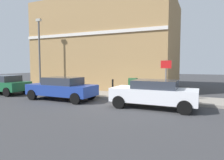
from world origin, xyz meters
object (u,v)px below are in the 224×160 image
at_px(car_white, 154,93).
at_px(bollard_far_kerb, 81,86).
at_px(bollard_near_cabinet, 113,86).
at_px(lamppost, 39,51).
at_px(car_green, 4,84).
at_px(street_sign, 166,74).
at_px(utility_cabinet, 133,87).
at_px(car_blue, 62,88).

distance_m(car_white, bollard_far_kerb, 5.55).
height_order(bollard_near_cabinet, lamppost, lamppost).
distance_m(car_green, lamppost, 3.68).
relative_size(car_white, street_sign, 1.82).
height_order(car_green, street_sign, street_sign).
bearing_deg(bollard_far_kerb, lamppost, 78.06).
height_order(car_white, car_green, car_white).
height_order(car_green, utility_cabinet, car_green).
relative_size(car_blue, lamppost, 0.76).
xyz_separation_m(car_white, lamppost, (2.44, 9.90, 2.55)).
distance_m(car_white, lamppost, 10.51).
xyz_separation_m(car_white, car_blue, (-0.02, 5.72, -0.01)).
relative_size(bollard_far_kerb, lamppost, 0.18).
bearing_deg(car_white, street_sign, -100.84).
bearing_deg(car_green, utility_cabinet, -165.62).
relative_size(car_blue, bollard_near_cabinet, 4.19).
xyz_separation_m(car_white, bollard_near_cabinet, (2.71, 3.49, -0.05)).
height_order(car_blue, lamppost, lamppost).
relative_size(car_green, lamppost, 0.69).
xyz_separation_m(car_blue, car_green, (0.21, 5.55, -0.01)).
height_order(car_blue, bollard_near_cabinet, car_blue).
bearing_deg(bollard_near_cabinet, car_blue, 140.80).
bearing_deg(bollard_near_cabinet, lamppost, 92.37).
distance_m(car_blue, street_sign, 6.32).
relative_size(car_green, bollard_near_cabinet, 3.77).
relative_size(car_blue, street_sign, 1.89).
bearing_deg(car_green, lamppost, -121.46).
bearing_deg(car_green, car_white, 178.84).
bearing_deg(lamppost, car_green, 148.73).
bearing_deg(utility_cabinet, car_green, 104.58).
relative_size(car_white, utility_cabinet, 3.64).
distance_m(car_green, street_sign, 11.71).
xyz_separation_m(car_blue, bollard_far_kerb, (1.50, -0.38, -0.04)).
distance_m(car_white, car_blue, 5.72).
height_order(car_blue, car_green, car_blue).
distance_m(car_white, utility_cabinet, 3.27).
height_order(car_white, bollard_near_cabinet, car_white).
bearing_deg(lamppost, street_sign, -94.55).
xyz_separation_m(car_green, lamppost, (2.25, -1.37, 2.57)).
bearing_deg(car_white, car_green, -1.02).
bearing_deg(street_sign, car_blue, 105.33).
distance_m(car_blue, utility_cabinet, 4.59).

